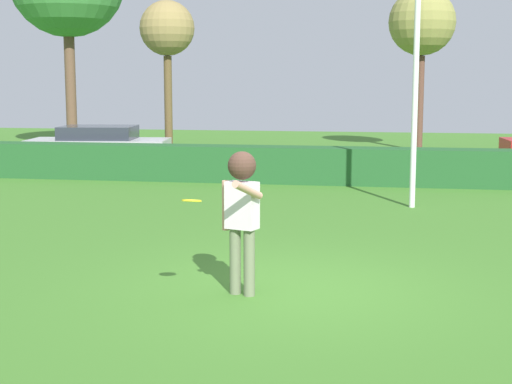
{
  "coord_description": "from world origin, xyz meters",
  "views": [
    {
      "loc": [
        1.25,
        -9.48,
        2.66
      ],
      "look_at": [
        -0.52,
        0.68,
        1.15
      ],
      "focal_mm": 54.16,
      "sensor_mm": 36.0,
      "label": 1
    }
  ],
  "objects_px": {
    "parked_car_silver": "(99,144)",
    "bare_elm_tree": "(422,23)",
    "person": "(242,203)",
    "lamppost": "(417,42)",
    "oak_tree": "(167,31)",
    "frisbee": "(192,201)"
  },
  "relations": [
    {
      "from": "parked_car_silver",
      "to": "oak_tree",
      "type": "xyz_separation_m",
      "value": [
        1.58,
        2.18,
        3.5
      ]
    },
    {
      "from": "lamppost",
      "to": "person",
      "type": "bearing_deg",
      "value": -107.59
    },
    {
      "from": "parked_car_silver",
      "to": "oak_tree",
      "type": "height_order",
      "value": "oak_tree"
    },
    {
      "from": "oak_tree",
      "to": "bare_elm_tree",
      "type": "relative_size",
      "value": 0.87
    },
    {
      "from": "person",
      "to": "oak_tree",
      "type": "relative_size",
      "value": 0.35
    },
    {
      "from": "oak_tree",
      "to": "person",
      "type": "bearing_deg",
      "value": -70.58
    },
    {
      "from": "frisbee",
      "to": "parked_car_silver",
      "type": "distance_m",
      "value": 15.23
    },
    {
      "from": "person",
      "to": "bare_elm_tree",
      "type": "relative_size",
      "value": 0.3
    },
    {
      "from": "person",
      "to": "lamppost",
      "type": "xyz_separation_m",
      "value": [
        2.26,
        7.13,
        2.24
      ]
    },
    {
      "from": "person",
      "to": "parked_car_silver",
      "type": "relative_size",
      "value": 0.41
    },
    {
      "from": "bare_elm_tree",
      "to": "lamppost",
      "type": "bearing_deg",
      "value": -92.46
    },
    {
      "from": "person",
      "to": "lamppost",
      "type": "bearing_deg",
      "value": 72.41
    },
    {
      "from": "lamppost",
      "to": "bare_elm_tree",
      "type": "distance_m",
      "value": 13.3
    },
    {
      "from": "parked_car_silver",
      "to": "bare_elm_tree",
      "type": "height_order",
      "value": "bare_elm_tree"
    },
    {
      "from": "lamppost",
      "to": "oak_tree",
      "type": "relative_size",
      "value": 1.19
    },
    {
      "from": "bare_elm_tree",
      "to": "oak_tree",
      "type": "bearing_deg",
      "value": -148.45
    },
    {
      "from": "person",
      "to": "lamppost",
      "type": "height_order",
      "value": "lamppost"
    },
    {
      "from": "person",
      "to": "oak_tree",
      "type": "height_order",
      "value": "oak_tree"
    },
    {
      "from": "lamppost",
      "to": "parked_car_silver",
      "type": "relative_size",
      "value": 1.41
    },
    {
      "from": "lamppost",
      "to": "parked_car_silver",
      "type": "distance_m",
      "value": 11.33
    },
    {
      "from": "frisbee",
      "to": "lamppost",
      "type": "distance_m",
      "value": 8.5
    },
    {
      "from": "person",
      "to": "lamppost",
      "type": "distance_m",
      "value": 7.8
    }
  ]
}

